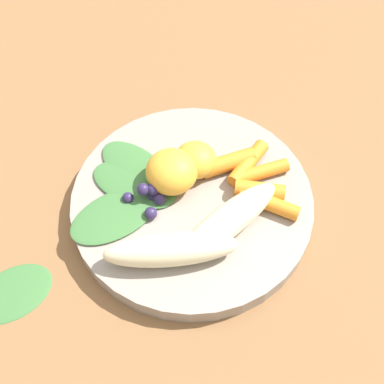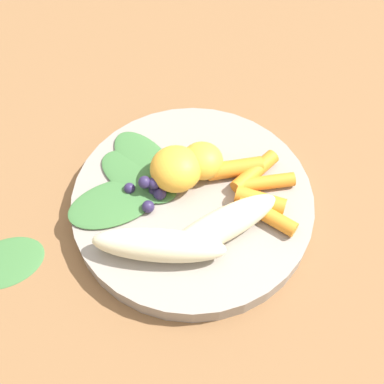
{
  "view_description": "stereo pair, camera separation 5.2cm",
  "coord_description": "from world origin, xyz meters",
  "views": [
    {
      "loc": [
        -0.29,
        0.05,
        0.47
      ],
      "look_at": [
        0.0,
        0.0,
        0.03
      ],
      "focal_mm": 46.58,
      "sensor_mm": 36.0,
      "label": 1
    },
    {
      "loc": [
        -0.29,
        -0.0,
        0.47
      ],
      "look_at": [
        0.0,
        0.0,
        0.03
      ],
      "focal_mm": 46.58,
      "sensor_mm": 36.0,
      "label": 2
    }
  ],
  "objects": [
    {
      "name": "kale_leaf_right",
      "position": [
        0.03,
        0.06,
        0.03
      ],
      "size": [
        0.1,
        0.11,
        0.0
      ],
      "primitive_type": "ellipsoid",
      "rotation": [
        0.0,
        0.0,
        7.22
      ],
      "color": "#3D7038",
      "rests_on": "bowl"
    },
    {
      "name": "ground_plane",
      "position": [
        0.0,
        0.0,
        0.0
      ],
      "size": [
        2.4,
        2.4,
        0.0
      ],
      "primitive_type": "plane",
      "color": "brown"
    },
    {
      "name": "banana_peeled_left",
      "position": [
        -0.04,
        -0.03,
        0.04
      ],
      "size": [
        0.1,
        0.13,
        0.03
      ],
      "primitive_type": "ellipsoid",
      "rotation": [
        0.0,
        0.0,
        5.25
      ],
      "color": "beige",
      "rests_on": "bowl"
    },
    {
      "name": "kale_leaf_left",
      "position": [
        0.05,
        0.05,
        0.03
      ],
      "size": [
        0.11,
        0.1,
        0.0
      ],
      "primitive_type": "ellipsoid",
      "rotation": [
        0.0,
        0.0,
        6.94
      ],
      "color": "#3D7038",
      "rests_on": "bowl"
    },
    {
      "name": "banana_peeled_right",
      "position": [
        -0.07,
        0.03,
        0.04
      ],
      "size": [
        0.04,
        0.13,
        0.03
      ],
      "primitive_type": "ellipsoid",
      "rotation": [
        0.0,
        0.0,
        4.63
      ],
      "color": "beige",
      "rests_on": "bowl"
    },
    {
      "name": "carrot_small",
      "position": [
        0.03,
        -0.05,
        0.03
      ],
      "size": [
        0.03,
        0.06,
        0.02
      ],
      "primitive_type": "cylinder",
      "rotation": [
        0.0,
        1.57,
        4.89
      ],
      "color": "orange",
      "rests_on": "bowl"
    },
    {
      "name": "orange_segment_near",
      "position": [
        0.02,
        0.02,
        0.04
      ],
      "size": [
        0.06,
        0.06,
        0.04
      ],
      "primitive_type": "ellipsoid",
      "color": "#F4A833",
      "rests_on": "bowl"
    },
    {
      "name": "carrot_rear",
      "position": [
        0.03,
        -0.07,
        0.03
      ],
      "size": [
        0.06,
        0.06,
        0.02
      ],
      "primitive_type": "cylinder",
      "rotation": [
        0.0,
        1.57,
        5.5
      ],
      "color": "orange",
      "rests_on": "bowl"
    },
    {
      "name": "orange_segment_far",
      "position": [
        0.04,
        -0.01,
        0.04
      ],
      "size": [
        0.05,
        0.05,
        0.03
      ],
      "primitive_type": "ellipsoid",
      "color": "#F4A833",
      "rests_on": "bowl"
    },
    {
      "name": "kale_leaf_rear",
      "position": [
        -0.01,
        0.08,
        0.03
      ],
      "size": [
        0.09,
        0.11,
        0.0
      ],
      "primitive_type": "ellipsoid",
      "rotation": [
        0.0,
        0.0,
        8.25
      ],
      "color": "#3D7038",
      "rests_on": "bowl"
    },
    {
      "name": "kale_leaf_stray",
      "position": [
        -0.07,
        0.19,
        0.0
      ],
      "size": [
        0.08,
        0.1,
        0.01
      ],
      "primitive_type": "ellipsoid",
      "rotation": [
        0.0,
        0.0,
        1.96
      ],
      "color": "#3D7038",
      "rests_on": "ground_plane"
    },
    {
      "name": "carrot_mid_right",
      "position": [
        0.01,
        -0.08,
        0.03
      ],
      "size": [
        0.02,
        0.06,
        0.02
      ],
      "primitive_type": "cylinder",
      "rotation": [
        0.0,
        1.57,
        4.86
      ],
      "color": "orange",
      "rests_on": "bowl"
    },
    {
      "name": "carrot_mid_left",
      "position": [
        -0.01,
        -0.07,
        0.03
      ],
      "size": [
        0.03,
        0.06,
        0.02
      ],
      "primitive_type": "cylinder",
      "rotation": [
        0.0,
        1.57,
        4.38
      ],
      "color": "orange",
      "rests_on": "bowl"
    },
    {
      "name": "carrot_front",
      "position": [
        -0.03,
        -0.08,
        0.03
      ],
      "size": [
        0.05,
        0.06,
        0.02
      ],
      "primitive_type": "cylinder",
      "rotation": [
        0.0,
        1.57,
        4.1
      ],
      "color": "orange",
      "rests_on": "bowl"
    },
    {
      "name": "blueberry_pile",
      "position": [
        0.0,
        0.04,
        0.03
      ],
      "size": [
        0.05,
        0.05,
        0.02
      ],
      "color": "#2D234C",
      "rests_on": "bowl"
    },
    {
      "name": "coconut_shred_patch",
      "position": [
        -0.0,
        0.07,
        0.02
      ],
      "size": [
        0.05,
        0.05,
        0.0
      ],
      "primitive_type": "cylinder",
      "color": "white",
      "rests_on": "bowl"
    },
    {
      "name": "bowl",
      "position": [
        0.0,
        0.0,
        0.01
      ],
      "size": [
        0.26,
        0.26,
        0.02
      ],
      "primitive_type": "cylinder",
      "color": "gray",
      "rests_on": "ground_plane"
    }
  ]
}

